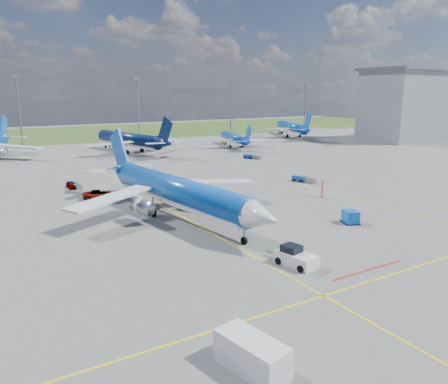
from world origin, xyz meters
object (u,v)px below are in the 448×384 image
uld_container (351,217)px  warning_post (323,189)px  bg_jet_ne (234,147)px  service_car_b (99,194)px  baggage_tug_e (252,157)px  service_van (252,355)px  bg_jet_ene (291,137)px  service_car_c (177,184)px  pushback_tug (295,257)px  baggage_tug_c (74,185)px  baggage_tug_w (303,179)px  main_airliner (179,217)px  bg_jet_n (130,152)px  service_car_a (71,185)px

uld_container → warning_post: bearing=83.5°
bg_jet_ne → service_car_b: bearing=54.0°
baggage_tug_e → service_van: bearing=-149.2°
bg_jet_ene → baggage_tug_e: 62.24m
uld_container → service_car_c: (-11.00, 33.53, -0.23)m
pushback_tug → uld_container: 18.12m
baggage_tug_e → service_car_b: bearing=-178.3°
bg_jet_ene → uld_container: bearing=75.6°
warning_post → service_van: warning_post is taller
uld_container → baggage_tug_c: uld_container is taller
service_van → baggage_tug_e: bearing=45.0°
baggage_tug_c → baggage_tug_w: bearing=-35.0°
bg_jet_ene → main_airliner: size_ratio=0.94×
service_car_b → baggage_tug_e: service_car_b is taller
warning_post → bg_jet_ene: bg_jet_ene is taller
bg_jet_n → pushback_tug: bearing=68.3°
bg_jet_ne → bg_jet_n: bearing=5.9°
service_car_b → pushback_tug: bearing=-152.6°
service_van → service_car_c: bearing=59.4°
bg_jet_ne → service_car_c: (-42.34, -47.14, 0.66)m
warning_post → bg_jet_n: bearing=97.9°
pushback_tug → baggage_tug_c: size_ratio=1.34×
pushback_tug → service_van: bearing=-150.9°
main_airliner → warning_post: bearing=-10.7°
service_car_b → baggage_tug_e: (47.83, 24.01, -0.23)m
bg_jet_ne → bg_jet_ene: bg_jet_ene is taller
bg_jet_n → bg_jet_ene: bearing=175.6°
service_car_c → baggage_tug_c: (-16.98, 9.80, -0.18)m
main_airliner → baggage_tug_e: (40.98, 41.36, 0.52)m
warning_post → service_car_c: warning_post is taller
bg_jet_ne → bg_jet_ene: 40.65m
uld_container → service_car_a: bearing=145.5°
bg_jet_ene → service_van: bg_jet_ene is taller
warning_post → service_car_a: (-35.72, 29.81, -0.88)m
service_car_c → baggage_tug_c: 19.61m
pushback_tug → service_car_b: 41.02m
baggage_tug_c → baggage_tug_e: size_ratio=0.92×
warning_post → pushback_tug: warning_post is taller
main_airliner → service_car_a: (-9.08, 28.42, 0.62)m
bg_jet_n → uld_container: size_ratio=18.90×
bg_jet_ne → pushback_tug: (-47.71, -88.42, 0.84)m
main_airliner → baggage_tug_e: 58.23m
service_car_b → main_airliner: bearing=-145.0°
service_van → baggage_tug_c: bearing=77.1°
service_car_c → baggage_tug_w: service_car_c is taller
bg_jet_ne → baggage_tug_c: bg_jet_ne is taller
service_car_b → baggage_tug_e: bearing=-49.9°
service_car_b → service_car_c: (15.26, 1.48, -0.09)m
bg_jet_n → main_airliner: main_airliner is taller
bg_jet_ne → pushback_tug: bearing=75.5°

